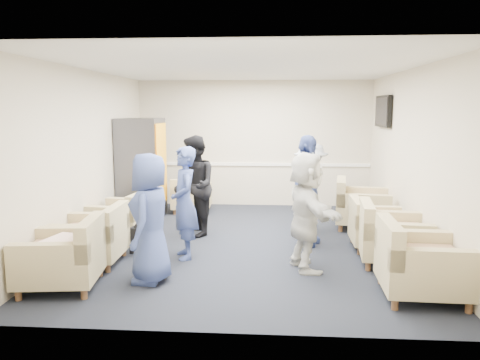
# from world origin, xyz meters

# --- Properties ---
(floor) EXTENTS (6.00, 6.00, 0.00)m
(floor) POSITION_xyz_m (0.00, 0.00, 0.00)
(floor) COLOR black
(floor) RESTS_ON ground
(ceiling) EXTENTS (6.00, 6.00, 0.00)m
(ceiling) POSITION_xyz_m (0.00, 0.00, 2.70)
(ceiling) COLOR silver
(ceiling) RESTS_ON back_wall
(back_wall) EXTENTS (5.00, 0.02, 2.70)m
(back_wall) POSITION_xyz_m (0.00, 3.00, 1.35)
(back_wall) COLOR beige
(back_wall) RESTS_ON floor
(front_wall) EXTENTS (5.00, 0.02, 2.70)m
(front_wall) POSITION_xyz_m (0.00, -3.00, 1.35)
(front_wall) COLOR beige
(front_wall) RESTS_ON floor
(left_wall) EXTENTS (0.02, 6.00, 2.70)m
(left_wall) POSITION_xyz_m (-2.50, 0.00, 1.35)
(left_wall) COLOR beige
(left_wall) RESTS_ON floor
(right_wall) EXTENTS (0.02, 6.00, 2.70)m
(right_wall) POSITION_xyz_m (2.50, 0.00, 1.35)
(right_wall) COLOR beige
(right_wall) RESTS_ON floor
(chair_rail) EXTENTS (4.98, 0.04, 0.06)m
(chair_rail) POSITION_xyz_m (0.00, 2.98, 0.90)
(chair_rail) COLOR white
(chair_rail) RESTS_ON back_wall
(tv) EXTENTS (0.10, 1.00, 0.58)m
(tv) POSITION_xyz_m (2.44, 1.80, 2.05)
(tv) COLOR black
(tv) RESTS_ON right_wall
(armchair_left_near) EXTENTS (0.98, 0.98, 0.70)m
(armchair_left_near) POSITION_xyz_m (-2.01, -1.98, 0.35)
(armchair_left_near) COLOR tan
(armchair_left_near) RESTS_ON floor
(armchair_left_mid) EXTENTS (0.87, 0.87, 0.68)m
(armchair_left_mid) POSITION_xyz_m (-2.01, -1.10, 0.34)
(armchair_left_mid) COLOR tan
(armchair_left_mid) RESTS_ON floor
(armchair_left_far) EXTENTS (0.93, 0.93, 0.66)m
(armchair_left_far) POSITION_xyz_m (-1.98, 0.10, 0.33)
(armchair_left_far) COLOR tan
(armchair_left_far) RESTS_ON floor
(armchair_right_near) EXTENTS (0.95, 0.95, 0.73)m
(armchair_right_near) POSITION_xyz_m (2.02, -1.99, 0.37)
(armchair_right_near) COLOR tan
(armchair_right_near) RESTS_ON floor
(armchair_right_midnear) EXTENTS (0.98, 0.98, 0.71)m
(armchair_right_midnear) POSITION_xyz_m (2.00, -0.82, 0.35)
(armchair_right_midnear) COLOR tan
(armchair_right_midnear) RESTS_ON floor
(armchair_right_midfar) EXTENTS (0.81, 0.81, 0.64)m
(armchair_right_midfar) POSITION_xyz_m (1.95, -0.14, 0.32)
(armchair_right_midfar) COLOR tan
(armchair_right_midfar) RESTS_ON floor
(armchair_right_far) EXTENTS (1.04, 1.04, 0.73)m
(armchair_right_far) POSITION_xyz_m (1.94, 1.15, 0.37)
(armchair_right_far) COLOR tan
(armchair_right_far) RESTS_ON floor
(armchair_corner) EXTENTS (0.77, 0.77, 0.60)m
(armchair_corner) POSITION_xyz_m (-1.24, 2.18, 0.30)
(armchair_corner) COLOR tan
(armchair_corner) RESTS_ON floor
(vending_machine) EXTENTS (0.78, 0.91, 1.92)m
(vending_machine) POSITION_xyz_m (-2.09, 1.61, 0.96)
(vending_machine) COLOR #494950
(vending_machine) RESTS_ON floor
(backpack) EXTENTS (0.31, 0.25, 0.46)m
(backpack) POSITION_xyz_m (-1.51, -0.60, 0.24)
(backpack) COLOR black
(backpack) RESTS_ON floor
(pillow) EXTENTS (0.45, 0.54, 0.14)m
(pillow) POSITION_xyz_m (-2.03, -1.99, 0.53)
(pillow) COLOR white
(pillow) RESTS_ON armchair_left_near
(person_front_left) EXTENTS (0.54, 0.79, 1.58)m
(person_front_left) POSITION_xyz_m (-1.07, -1.70, 0.79)
(person_front_left) COLOR #3D4E92
(person_front_left) RESTS_ON floor
(person_mid_left) EXTENTS (0.55, 0.67, 1.58)m
(person_mid_left) POSITION_xyz_m (-0.83, -0.76, 0.79)
(person_mid_left) COLOR #3D4E92
(person_mid_left) RESTS_ON floor
(person_back_left) EXTENTS (0.89, 0.99, 1.67)m
(person_back_left) POSITION_xyz_m (-0.88, 0.42, 0.83)
(person_back_left) COLOR black
(person_back_left) RESTS_ON floor
(person_back_right) EXTENTS (0.60, 1.01, 1.54)m
(person_back_right) POSITION_xyz_m (1.05, 0.77, 0.77)
(person_back_right) COLOR beige
(person_back_right) RESTS_ON floor
(person_mid_right) EXTENTS (0.75, 1.08, 1.71)m
(person_mid_right) POSITION_xyz_m (0.92, 0.00, 0.85)
(person_mid_right) COLOR #3D4E92
(person_mid_right) RESTS_ON floor
(person_front_right) EXTENTS (0.80, 1.51, 1.55)m
(person_front_right) POSITION_xyz_m (0.84, -1.14, 0.78)
(person_front_right) COLOR silver
(person_front_right) RESTS_ON floor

